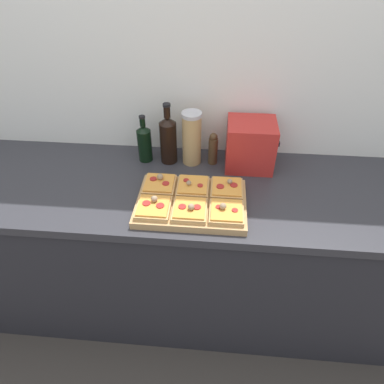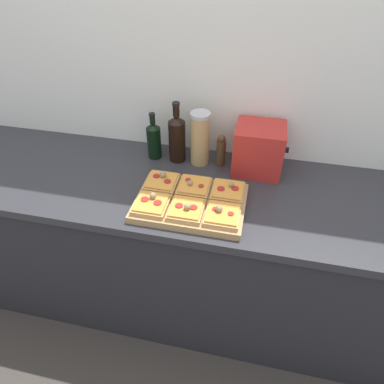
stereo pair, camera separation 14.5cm
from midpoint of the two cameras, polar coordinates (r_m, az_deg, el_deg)
ground_plane at (r=2.09m, az=-4.77°, el=-24.63°), size 12.00×12.00×0.00m
wall_back at (r=1.71m, az=-3.49°, el=17.88°), size 6.00×0.06×2.50m
kitchen_counter at (r=1.89m, az=-4.01°, el=-9.78°), size 2.63×0.67×0.90m
cutting_board at (r=1.46m, az=-2.96°, el=-1.97°), size 0.46×0.32×0.03m
pizza_slice_back_left at (r=1.52m, az=-8.17°, el=1.17°), size 0.14×0.14×0.06m
pizza_slice_back_center at (r=1.49m, az=-2.64°, el=0.83°), size 0.14×0.14×0.05m
pizza_slice_back_right at (r=1.48m, az=3.06°, el=0.53°), size 0.14×0.14×0.05m
pizza_slice_front_left at (r=1.40m, az=-9.40°, el=-2.67°), size 0.14×0.14×0.06m
pizza_slice_front_center at (r=1.38m, az=-3.40°, el=-3.10°), size 0.14×0.14×0.05m
pizza_slice_front_right at (r=1.37m, az=2.73°, el=-3.44°), size 0.14×0.14×0.06m
olive_oil_bottle at (r=1.72m, az=-10.36°, el=8.04°), size 0.07×0.07×0.24m
wine_bottle at (r=1.68m, az=-6.48°, el=8.73°), size 0.08×0.08×0.31m
grain_jar_tall at (r=1.66m, az=-2.58°, el=8.86°), size 0.09×0.09×0.27m
pepper_mill at (r=1.68m, az=1.04°, el=7.15°), size 0.05×0.05×0.17m
toaster_oven at (r=1.66m, az=7.20°, el=7.75°), size 0.25×0.20×0.23m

